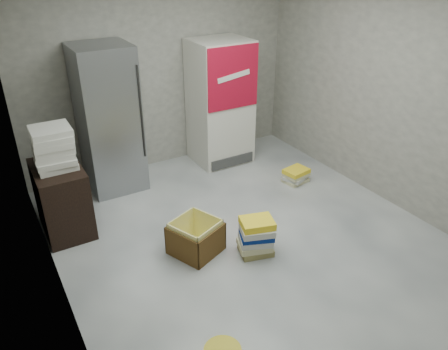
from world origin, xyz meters
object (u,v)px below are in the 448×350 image
Objects in this scene: steel_fridge at (109,120)px; cardboard_box at (196,239)px; phonebook_stack_main at (256,237)px; wood_shelf at (62,199)px; coke_cooler at (220,103)px.

steel_fridge is 3.12× the size of cardboard_box.
phonebook_stack_main is 0.70× the size of cardboard_box.
steel_fridge is 2.37× the size of wood_shelf.
steel_fridge is at bearing 179.82° from coke_cooler.
wood_shelf is at bearing 111.50° from cardboard_box.
wood_shelf is 2.22m from phonebook_stack_main.
coke_cooler reaches higher than cardboard_box.
phonebook_stack_main is (1.64, -1.49, -0.19)m from wood_shelf.
cardboard_box is (-1.38, -1.86, -0.75)m from coke_cooler.
steel_fridge reaches higher than phonebook_stack_main.
phonebook_stack_main is at bearing -55.92° from cardboard_box.
cardboard_box is at bearing -81.74° from steel_fridge.
phonebook_stack_main is (-0.84, -2.22, -0.69)m from coke_cooler.
phonebook_stack_main is at bearing -70.03° from steel_fridge.
steel_fridge is 2.48m from phonebook_stack_main.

